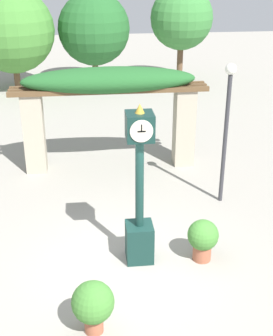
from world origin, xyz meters
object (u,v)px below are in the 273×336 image
object	(u,v)px
pedestal_clock	(140,199)
lamp_post	(227,117)
potted_plant_near_left	(203,238)
potted_plant_near_right	(93,304)

from	to	relation	value
pedestal_clock	lamp_post	world-z (taller)	lamp_post
lamp_post	pedestal_clock	bearing A→B (deg)	-136.06
potted_plant_near_left	potted_plant_near_right	size ratio (longest dim) A/B	0.94
potted_plant_near_left	pedestal_clock	bearing A→B (deg)	172.53
pedestal_clock	lamp_post	size ratio (longest dim) A/B	0.95
potted_plant_near_left	potted_plant_near_right	distance (m)	2.82
pedestal_clock	potted_plant_near_left	size ratio (longest dim) A/B	3.70
potted_plant_near_left	potted_plant_near_right	world-z (taller)	potted_plant_near_right
potted_plant_near_right	lamp_post	bearing A→B (deg)	51.54
pedestal_clock	potted_plant_near_right	xyz separation A→B (m)	(-0.97, -1.90, -0.80)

